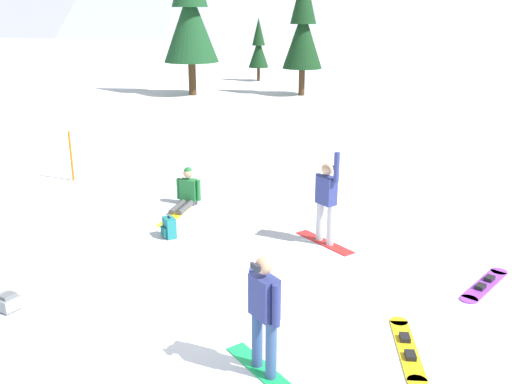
{
  "coord_description": "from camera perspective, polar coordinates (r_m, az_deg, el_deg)",
  "views": [
    {
      "loc": [
        1.18,
        -7.94,
        4.68
      ],
      "look_at": [
        0.66,
        3.36,
        1.0
      ],
      "focal_mm": 40.04,
      "sensor_mm": 36.0,
      "label": 1
    }
  ],
  "objects": [
    {
      "name": "loose_snowboard_near_left",
      "position": [
        8.74,
        14.88,
        -14.86
      ],
      "size": [
        0.33,
        1.78,
        0.09
      ],
      "color": "yellow",
      "rests_on": "ground_plane"
    },
    {
      "name": "snowboarder_background",
      "position": [
        14.06,
        -7.01,
        -0.15
      ],
      "size": [
        0.8,
        1.82,
        0.95
      ],
      "color": "#4C4C51",
      "rests_on": "ground_plane"
    },
    {
      "name": "pine_tree_broad",
      "position": [
        32.05,
        -6.61,
        17.52
      ],
      "size": [
        2.97,
        2.97,
        8.18
      ],
      "color": "#472D19",
      "rests_on": "ground_plane"
    },
    {
      "name": "backpack_teal",
      "position": [
        12.26,
        -8.69,
        -3.56
      ],
      "size": [
        0.36,
        0.38,
        0.47
      ],
      "color": "#1E7A7F",
      "rests_on": "ground_plane"
    },
    {
      "name": "trail_marker_pole",
      "position": [
        16.77,
        -17.98,
        3.43
      ],
      "size": [
        0.06,
        0.06,
        1.41
      ],
      "primitive_type": "cylinder",
      "color": "orange",
      "rests_on": "ground_plane"
    },
    {
      "name": "snowboarder_midground",
      "position": [
        11.66,
        7.02,
        -0.82
      ],
      "size": [
        1.15,
        1.34,
        1.99
      ],
      "color": "red",
      "rests_on": "ground_plane"
    },
    {
      "name": "pine_tree_twin",
      "position": [
        31.84,
        4.72,
        16.09
      ],
      "size": [
        2.16,
        2.16,
        6.68
      ],
      "color": "#472D19",
      "rests_on": "ground_plane"
    },
    {
      "name": "loose_snowboard_far_spare",
      "position": [
        10.95,
        21.89,
        -8.55
      ],
      "size": [
        1.3,
        1.51,
        0.09
      ],
      "color": "#993FD8",
      "rests_on": "ground_plane"
    },
    {
      "name": "backpack_grey",
      "position": [
        10.26,
        -23.64,
        -10.0
      ],
      "size": [
        0.55,
        0.51,
        0.28
      ],
      "color": "gray",
      "rests_on": "ground_plane"
    },
    {
      "name": "ground_plane",
      "position": [
        9.29,
        -5.14,
        -12.3
      ],
      "size": [
        800.0,
        800.0,
        0.0
      ],
      "primitive_type": "plane",
      "color": "silver"
    },
    {
      "name": "pine_tree_slender",
      "position": [
        38.21,
        0.26,
        14.29
      ],
      "size": [
        1.32,
        1.32,
        4.01
      ],
      "color": "#472D19",
      "rests_on": "ground_plane"
    },
    {
      "name": "snowboarder_foreground",
      "position": [
        7.56,
        0.82,
        -12.0
      ],
      "size": [
        1.11,
        1.35,
        1.7
      ],
      "color": "#19B259",
      "rests_on": "ground_plane"
    }
  ]
}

